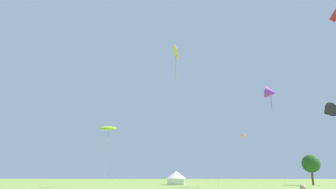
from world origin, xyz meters
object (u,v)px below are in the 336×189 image
Objects in this scene: kite_yellow_diamond at (176,55)px; kite_pink_parafoil at (243,135)px; kite_black_delta at (328,112)px; festival_tent_left at (176,177)px; kite_lime_parafoil at (108,128)px; kite_purple_delta at (271,93)px; kite_red_diamond at (335,18)px; tree_distant_left at (311,164)px.

kite_yellow_diamond reaches higher than kite_pink_parafoil.
festival_tent_left is at bearing 114.36° from kite_black_delta.
kite_yellow_diamond is at bearing -119.31° from kite_pink_parafoil.
kite_yellow_diamond is 24.73m from kite_lime_parafoil.
kite_purple_delta reaches higher than kite_pink_parafoil.
kite_pink_parafoil is (11.18, 19.91, -8.06)m from kite_yellow_diamond.
kite_red_diamond reaches higher than festival_tent_left.
kite_lime_parafoil is at bearing -172.01° from kite_purple_delta.
kite_pink_parafoil is at bearing -138.39° from tree_distant_left.
tree_distant_left is at bearing -3.03° from festival_tent_left.
kite_red_diamond reaches higher than tree_distant_left.
kite_red_diamond reaches higher than kite_black_delta.
tree_distant_left is at bearing 79.67° from kite_red_diamond.
kite_black_delta is at bearing -77.84° from kite_pink_parafoil.
kite_red_diamond reaches higher than kite_lime_parafoil.
kite_lime_parafoil reaches higher than tree_distant_left.
kite_purple_delta is 1.04× the size of kite_yellow_diamond.
kite_purple_delta is at bearing 7.99° from kite_lime_parafoil.
kite_black_delta reaches higher than tree_distant_left.
kite_purple_delta is 4.19× the size of festival_tent_left.
kite_lime_parafoil is at bearing -159.96° from tree_distant_left.
kite_yellow_diamond is at bearing -128.72° from tree_distant_left.
kite_lime_parafoil is (-30.06, 23.70, 1.96)m from kite_black_delta.
kite_yellow_diamond is 1.67× the size of kite_lime_parafoil.
kite_yellow_diamond is 39.44m from festival_tent_left.
kite_black_delta is 0.51× the size of kite_yellow_diamond.
festival_tent_left is 0.71× the size of tree_distant_left.
kite_red_diamond is at bearing 7.84° from kite_yellow_diamond.
kite_purple_delta is 0.79× the size of kite_red_diamond.
tree_distant_left is (16.60, 14.75, -4.54)m from kite_pink_parafoil.
kite_black_delta is 17.24m from kite_red_diamond.
kite_purple_delta is 20.00m from tree_distant_left.
kite_pink_parafoil is 22.20m from festival_tent_left.
kite_red_diamond is 23.05m from kite_yellow_diamond.
kite_red_diamond is 5.32× the size of festival_tent_left.
kite_yellow_diamond reaches higher than kite_black_delta.
kite_yellow_diamond is 46.17m from tree_distant_left.
kite_purple_delta is 29.76m from kite_yellow_diamond.
kite_purple_delta is 2.04× the size of kite_black_delta.
kite_pink_parafoil is (-5.19, 24.08, 0.45)m from kite_black_delta.
kite_purple_delta is 28.34m from festival_tent_left.
kite_purple_delta reaches higher than festival_tent_left.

